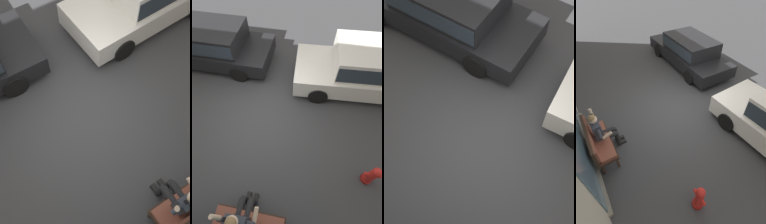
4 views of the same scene
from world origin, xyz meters
TOP-DOWN VIEW (x-y plane):
  - ground_plane at (0.00, 0.00)m, footprint 60.00×60.00m
  - person_on_phone at (-0.37, 2.67)m, footprint 0.73×0.74m
  - parked_car_near at (-2.91, -1.77)m, footprint 4.21×2.07m
  - parked_car_mid at (2.44, -2.16)m, footprint 4.67×1.93m
  - fire_hydrant at (-3.04, 1.35)m, footprint 0.38×0.26m

SIDE VIEW (x-z plane):
  - ground_plane at x=0.00m, z-range 0.00..0.00m
  - fire_hydrant at x=-3.04m, z-range -0.01..0.80m
  - person_on_phone at x=-0.37m, z-range 0.04..1.41m
  - parked_car_mid at x=2.44m, z-range 0.06..1.43m
  - parked_car_near at x=-2.91m, z-range 0.06..1.57m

